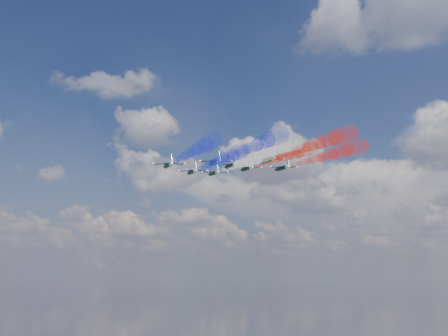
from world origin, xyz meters
The scene contains 16 objects.
jet_lead centered at (-4.97, 4.71, 149.14)m, with size 10.35×12.94×3.45m, color black, non-canonical shape.
trail_lead centered at (16.96, -11.18, 147.08)m, with size 4.31×42.89×4.31m, color white, non-canonical shape.
jet_inner_left centered at (-2.65, -10.62, 146.88)m, with size 10.35×12.94×3.45m, color black, non-canonical shape.
trail_inner_left centered at (19.27, -26.51, 144.82)m, with size 4.31×42.89×4.31m, color #1822D2, non-canonical shape.
jet_inner_right centered at (9.43, 4.72, 149.16)m, with size 10.35×12.94×3.45m, color black, non-canonical shape.
trail_inner_right centered at (31.36, -11.17, 147.10)m, with size 4.31×42.89×4.31m, color red, non-canonical shape.
jet_outer_left centered at (0.11, -25.86, 146.30)m, with size 10.35×12.94×3.45m, color black, non-canonical shape.
trail_outer_left centered at (22.03, -41.75, 144.24)m, with size 4.31×42.89×4.31m, color #1822D2, non-canonical shape.
jet_center_third centered at (11.47, -7.99, 147.77)m, with size 10.35×12.94×3.45m, color black, non-canonical shape.
trail_center_third centered at (33.40, -23.88, 145.71)m, with size 4.31×42.89×4.31m, color white, non-canonical shape.
jet_outer_right centered at (22.74, 6.15, 147.96)m, with size 10.35×12.94×3.45m, color black, non-canonical shape.
trail_outer_right centered at (44.67, -9.74, 145.90)m, with size 4.31×42.89×4.31m, color red, non-canonical shape.
jet_rear_left centered at (15.42, -22.09, 145.90)m, with size 10.35×12.94×3.45m, color black, non-canonical shape.
trail_rear_left centered at (37.34, -37.98, 143.84)m, with size 4.31×42.89×4.31m, color #1822D2, non-canonical shape.
jet_rear_right centered at (25.60, -8.00, 147.77)m, with size 10.35×12.94×3.45m, color black, non-canonical shape.
trail_rear_right centered at (47.53, -23.89, 145.71)m, with size 4.31×42.89×4.31m, color red, non-canonical shape.
Camera 1 is at (110.89, -149.92, 111.39)m, focal length 43.38 mm.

